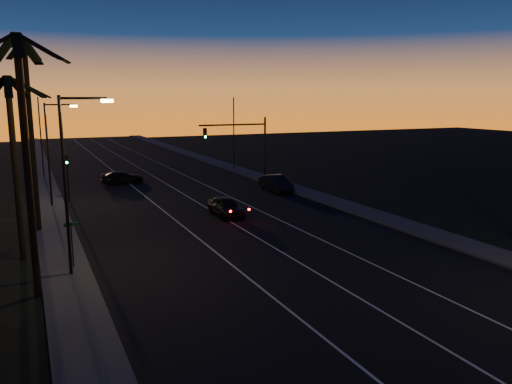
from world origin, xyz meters
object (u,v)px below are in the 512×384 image
right_car (276,183)px  cross_car (122,178)px  signal_mast (244,140)px  lead_car (226,207)px

right_car → cross_car: size_ratio=1.01×
signal_mast → lead_car: 13.30m
right_car → cross_car: bearing=139.8°
lead_car → cross_car: (-4.54, 18.24, -0.07)m
cross_car → lead_car: bearing=-76.0°
cross_car → right_car: bearing=-40.2°
lead_car → cross_car: 18.80m
signal_mast → right_car: (1.86, -3.47, -3.99)m
lead_car → right_car: (8.11, 7.55, 0.05)m
right_car → cross_car: 16.56m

